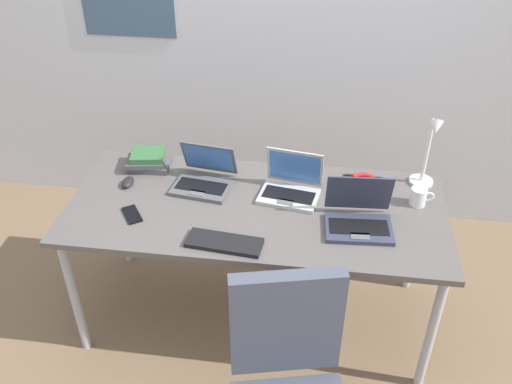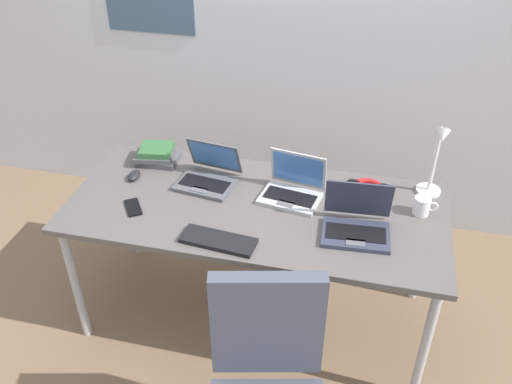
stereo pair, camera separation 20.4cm
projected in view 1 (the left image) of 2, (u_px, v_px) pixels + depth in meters
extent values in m
plane|color=#7A6047|center=(256.00, 313.00, 3.03)|extent=(12.00, 12.00, 0.00)
cube|color=silver|center=(282.00, 18.00, 3.19)|extent=(6.00, 0.12, 2.60)
cube|color=#595451|center=(256.00, 208.00, 2.62)|extent=(1.80, 0.80, 0.03)
cylinder|color=#B2B5BA|center=(75.00, 297.00, 2.65)|extent=(0.04, 0.04, 0.71)
cylinder|color=#B2B5BA|center=(431.00, 334.00, 2.46)|extent=(0.04, 0.04, 0.71)
cylinder|color=#B2B5BA|center=(122.00, 213.00, 3.20)|extent=(0.04, 0.04, 0.71)
cylinder|color=#B2B5BA|center=(415.00, 238.00, 3.01)|extent=(0.04, 0.04, 0.71)
cylinder|color=white|center=(421.00, 181.00, 2.77)|extent=(0.12, 0.12, 0.02)
cylinder|color=white|center=(427.00, 151.00, 2.67)|extent=(0.02, 0.02, 0.34)
cylinder|color=white|center=(435.00, 124.00, 2.54)|extent=(0.01, 0.08, 0.01)
cone|color=white|center=(436.00, 128.00, 2.51)|extent=(0.07, 0.09, 0.09)
cube|color=#33384C|center=(359.00, 229.00, 2.45)|extent=(0.31, 0.22, 0.02)
cube|color=black|center=(359.00, 227.00, 2.44)|extent=(0.27, 0.13, 0.00)
cube|color=#595B60|center=(360.00, 236.00, 2.39)|extent=(0.09, 0.05, 0.00)
cube|color=#33384C|center=(359.00, 193.00, 2.49)|extent=(0.30, 0.08, 0.20)
cube|color=black|center=(359.00, 193.00, 2.49)|extent=(0.27, 0.06, 0.17)
cube|color=#515459|center=(201.00, 188.00, 2.72)|extent=(0.30, 0.23, 0.02)
cube|color=black|center=(201.00, 186.00, 2.71)|extent=(0.26, 0.14, 0.00)
cube|color=#595B60|center=(197.00, 193.00, 2.66)|extent=(0.08, 0.05, 0.00)
cube|color=#515459|center=(209.00, 158.00, 2.76)|extent=(0.29, 0.11, 0.18)
cube|color=#3F72BF|center=(209.00, 158.00, 2.76)|extent=(0.26, 0.09, 0.15)
cube|color=#B7BABC|center=(289.00, 197.00, 2.66)|extent=(0.31, 0.24, 0.02)
cube|color=black|center=(289.00, 195.00, 2.65)|extent=(0.26, 0.14, 0.00)
cube|color=#595B60|center=(285.00, 202.00, 2.60)|extent=(0.08, 0.05, 0.00)
cube|color=#B7BABC|center=(295.00, 167.00, 2.68)|extent=(0.28, 0.08, 0.19)
cube|color=#3F72BF|center=(295.00, 167.00, 2.68)|extent=(0.25, 0.06, 0.16)
cube|color=black|center=(224.00, 243.00, 2.37)|extent=(0.34, 0.15, 0.02)
ellipsoid|color=black|center=(128.00, 182.00, 2.75)|extent=(0.06, 0.10, 0.03)
cube|color=black|center=(132.00, 214.00, 2.55)|extent=(0.13, 0.15, 0.01)
torus|color=red|center=(363.00, 183.00, 2.74)|extent=(0.18, 0.18, 0.03)
cylinder|color=black|center=(348.00, 181.00, 2.75)|extent=(0.06, 0.06, 0.04)
cylinder|color=black|center=(378.00, 183.00, 2.73)|extent=(0.06, 0.06, 0.04)
cube|color=#4C4C51|center=(150.00, 165.00, 2.88)|extent=(0.22, 0.16, 0.03)
cube|color=#4C4C51|center=(146.00, 161.00, 2.86)|extent=(0.22, 0.17, 0.02)
cube|color=#336638|center=(148.00, 155.00, 2.86)|extent=(0.19, 0.18, 0.03)
cylinder|color=white|center=(418.00, 197.00, 2.60)|extent=(0.08, 0.08, 0.09)
torus|color=white|center=(429.00, 197.00, 2.59)|extent=(0.05, 0.01, 0.05)
cube|color=#474C5B|center=(286.00, 323.00, 2.03)|extent=(0.42, 0.16, 0.48)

